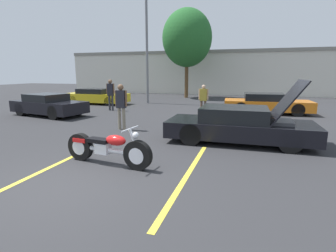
% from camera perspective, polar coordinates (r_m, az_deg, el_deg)
% --- Properties ---
extents(ground_plane, '(80.00, 80.00, 0.00)m').
position_cam_1_polar(ground_plane, '(5.89, -21.41, -11.87)').
color(ground_plane, '#2D2D30').
extents(parking_stripe_foreground, '(0.12, 4.67, 0.01)m').
position_cam_1_polar(parking_stripe_foreground, '(7.44, -21.46, -6.91)').
color(parking_stripe_foreground, yellow).
rests_on(parking_stripe_foreground, ground).
extents(parking_stripe_middle, '(0.12, 4.67, 0.01)m').
position_cam_1_polar(parking_stripe_middle, '(6.03, 4.30, -10.44)').
color(parking_stripe_middle, yellow).
rests_on(parking_stripe_middle, ground).
extents(far_building, '(32.00, 4.20, 4.40)m').
position_cam_1_polar(far_building, '(28.65, 10.52, 11.60)').
color(far_building, beige).
rests_on(far_building, ground).
extents(light_pole, '(1.21, 0.28, 8.40)m').
position_cam_1_polar(light_pole, '(19.60, -4.45, 18.41)').
color(light_pole, slate).
rests_on(light_pole, ground).
extents(tree_background, '(4.30, 4.30, 7.64)m').
position_cam_1_polar(tree_background, '(23.99, 4.17, 18.54)').
color(tree_background, brown).
rests_on(tree_background, ground).
extents(motorcycle, '(2.44, 0.70, 0.99)m').
position_cam_1_polar(motorcycle, '(6.67, -13.05, -4.74)').
color(motorcycle, black).
rests_on(motorcycle, ground).
extents(show_car_hood_open, '(4.68, 1.92, 2.05)m').
position_cam_1_polar(show_car_hood_open, '(8.86, 15.32, 0.22)').
color(show_car_hood_open, black).
rests_on(show_car_hood_open, ground).
extents(parked_car_left_row, '(4.62, 1.73, 1.11)m').
position_cam_1_polar(parked_car_left_row, '(19.75, -15.39, 6.22)').
color(parked_car_left_row, yellow).
rests_on(parked_car_left_row, ground).
extents(parked_car_right_row, '(4.71, 2.03, 1.12)m').
position_cam_1_polar(parked_car_right_row, '(15.61, 20.62, 4.58)').
color(parked_car_right_row, orange).
rests_on(parked_car_right_row, ground).
extents(parked_car_mid_row, '(4.33, 2.44, 1.15)m').
position_cam_1_polar(parked_car_mid_row, '(15.25, -24.56, 4.18)').
color(parked_car_mid_row, black).
rests_on(parked_car_mid_row, ground).
extents(spectator_near_motorcycle, '(0.52, 0.21, 1.62)m').
position_cam_1_polar(spectator_near_motorcycle, '(13.98, 7.72, 6.18)').
color(spectator_near_motorcycle, brown).
rests_on(spectator_near_motorcycle, ground).
extents(spectator_by_show_car, '(0.52, 0.24, 1.81)m').
position_cam_1_polar(spectator_by_show_car, '(10.55, -10.17, 5.03)').
color(spectator_by_show_car, gray).
rests_on(spectator_by_show_car, ground).
extents(spectator_midground, '(0.52, 0.24, 1.84)m').
position_cam_1_polar(spectator_midground, '(16.07, -12.40, 7.25)').
color(spectator_midground, '#333338').
rests_on(spectator_midground, ground).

